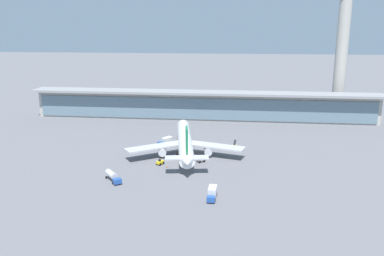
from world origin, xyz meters
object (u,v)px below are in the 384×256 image
service_truck_mid_apron_blue (166,141)px  service_truck_on_taxiway_grey (201,160)px  airliner_on_stand (185,142)px  safety_cone_alpha (167,166)px  service_truck_by_tail_yellow (160,162)px  service_truck_at_far_stand_blue (212,193)px  control_tower (343,35)px  service_truck_under_wing_blue (113,176)px  service_truck_near_nose_yellow (234,147)px

service_truck_mid_apron_blue → service_truck_on_taxiway_grey: size_ratio=2.23×
airliner_on_stand → safety_cone_alpha: 17.19m
airliner_on_stand → service_truck_by_tail_yellow: (-7.17, -13.39, -4.11)m
service_truck_by_tail_yellow → safety_cone_alpha: bearing=-41.0°
service_truck_at_far_stand_blue → control_tower: (60.56, 118.51, 42.11)m
service_truck_by_tail_yellow → service_truck_at_far_stand_blue: (20.67, -27.00, 0.82)m
service_truck_on_taxiway_grey → service_truck_at_far_stand_blue: bearing=-78.6°
service_truck_on_taxiway_grey → control_tower: control_tower is taller
service_truck_under_wing_blue → service_truck_near_nose_yellow: bearing=46.4°
service_truck_near_nose_yellow → safety_cone_alpha: bearing=-132.3°
service_truck_near_nose_yellow → service_truck_on_taxiway_grey: (-11.68, -18.18, 0.07)m
service_truck_by_tail_yellow → control_tower: control_tower is taller
airliner_on_stand → service_truck_mid_apron_blue: (-9.61, 11.41, -3.29)m
service_truck_by_tail_yellow → service_truck_on_taxiway_grey: size_ratio=1.01×
service_truck_near_nose_yellow → service_truck_under_wing_blue: service_truck_under_wing_blue is taller
airliner_on_stand → service_truck_under_wing_blue: 36.44m
service_truck_mid_apron_blue → control_tower: (83.67, 66.70, 42.11)m
service_truck_near_nose_yellow → service_truck_mid_apron_blue: service_truck_mid_apron_blue is taller
airliner_on_stand → service_truck_under_wing_blue: airliner_on_stand is taller
service_truck_mid_apron_blue → service_truck_at_far_stand_blue: same height
service_truck_at_far_stand_blue → airliner_on_stand: bearing=108.5°
service_truck_at_far_stand_blue → safety_cone_alpha: (-17.65, 24.38, -1.37)m
service_truck_by_tail_yellow → service_truck_on_taxiway_grey: (14.33, 4.49, 0.00)m
service_truck_mid_apron_blue → service_truck_on_taxiway_grey: service_truck_mid_apron_blue is taller
service_truck_on_taxiway_grey → safety_cone_alpha: size_ratio=4.71×
airliner_on_stand → service_truck_near_nose_yellow: airliner_on_stand is taller
control_tower → safety_cone_alpha: (-78.21, -94.13, -43.49)m
airliner_on_stand → service_truck_on_taxiway_grey: airliner_on_stand is taller
service_truck_on_taxiway_grey → service_truck_at_far_stand_blue: service_truck_at_far_stand_blue is taller
airliner_on_stand → safety_cone_alpha: size_ratio=84.71×
service_truck_under_wing_blue → control_tower: (93.29, 108.89, 42.10)m
service_truck_at_far_stand_blue → control_tower: control_tower is taller
service_truck_on_taxiway_grey → service_truck_by_tail_yellow: bearing=-162.6°
service_truck_mid_apron_blue → service_truck_by_tail_yellow: size_ratio=2.22×
service_truck_by_tail_yellow → service_truck_near_nose_yellow: bearing=41.1°
service_truck_on_taxiway_grey → safety_cone_alpha: bearing=-147.9°
service_truck_mid_apron_blue → service_truck_on_taxiway_grey: (16.77, -20.32, -0.82)m
service_truck_by_tail_yellow → safety_cone_alpha: (3.02, -2.62, -0.56)m
service_truck_mid_apron_blue → service_truck_by_tail_yellow: bearing=-84.4°
control_tower → service_truck_near_nose_yellow: bearing=-128.7°
service_truck_by_tail_yellow → control_tower: size_ratio=0.04×
control_tower → safety_cone_alpha: control_tower is taller
service_truck_mid_apron_blue → service_truck_at_far_stand_blue: 56.73m
service_truck_near_nose_yellow → safety_cone_alpha: size_ratio=9.88×
service_truck_under_wing_blue → service_truck_at_far_stand_blue: (32.74, -9.62, -0.02)m
safety_cone_alpha → service_truck_near_nose_yellow: bearing=47.7°
airliner_on_stand → service_truck_at_far_stand_blue: bearing=-71.5°
service_truck_under_wing_blue → control_tower: 149.44m
service_truck_near_nose_yellow → service_truck_by_tail_yellow: size_ratio=2.09×
service_truck_near_nose_yellow → service_truck_at_far_stand_blue: service_truck_at_far_stand_blue is taller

